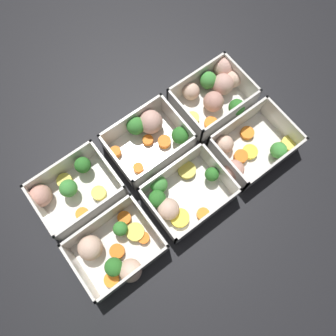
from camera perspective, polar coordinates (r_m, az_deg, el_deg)
ground_plane at (r=0.68m, az=0.00°, el=-0.55°), size 4.00×4.00×0.00m
container_near_left at (r=0.74m, az=8.44°, el=13.25°), size 0.18×0.14×0.06m
container_near_center at (r=0.69m, az=-3.15°, el=5.70°), size 0.16×0.13×0.06m
container_near_right at (r=0.68m, az=-16.64°, el=-3.65°), size 0.17×0.12×0.06m
container_far_left at (r=0.70m, az=14.19°, el=3.16°), size 0.19×0.13×0.06m
container_far_center at (r=0.65m, az=2.22°, el=-4.79°), size 0.16×0.13×0.06m
container_far_right at (r=0.64m, az=-9.27°, el=-14.05°), size 0.16×0.14×0.06m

